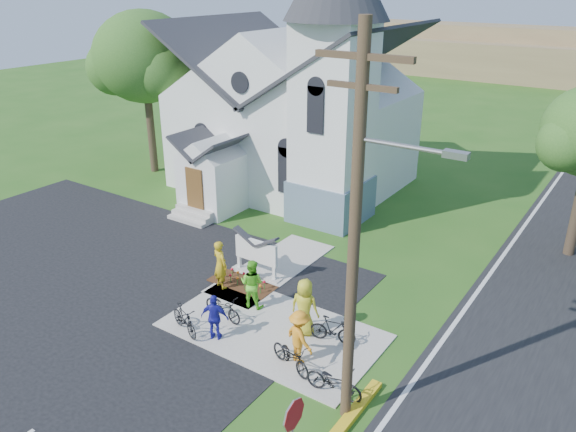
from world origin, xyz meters
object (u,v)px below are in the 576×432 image
Objects in this scene: cyclist_3 at (299,337)px; bike_3 at (333,330)px; cyclist_1 at (252,283)px; bike_2 at (291,356)px; cyclist_0 at (220,264)px; cyclist_4 at (305,307)px; bike_0 at (223,307)px; utility_pole at (357,229)px; bike_4 at (334,382)px; church_sign at (256,251)px; cyclist_2 at (215,317)px; stop_sign at (293,426)px; bike_1 at (184,320)px.

bike_3 is (0.34, 1.40, -0.41)m from cyclist_3.
cyclist_1 reaches higher than bike_2.
cyclist_1 reaches higher than bike_3.
bike_3 is at bearing -171.07° from cyclist_0.
cyclist_4 is at bearing 161.30° from cyclist_1.
utility_pole is at bearing -99.59° from bike_0.
bike_2 is at bearing 77.40° from bike_4.
cyclist_4 is at bearing 140.10° from utility_pole.
bike_2 is (4.28, -3.99, -0.54)m from church_sign.
cyclist_0 reaches higher than cyclist_2.
utility_pole is 8.92m from cyclist_0.
bike_2 is at bearing 124.57° from stop_sign.
utility_pole is 5.90× the size of bike_4.
church_sign is at bearing 144.40° from utility_pole.
stop_sign is at bearing 142.47° from cyclist_3.
church_sign is 0.22× the size of utility_pole.
stop_sign reaches higher than bike_3.
bike_2 is (-2.28, 0.71, -4.92)m from utility_pole.
cyclist_4 is (2.39, -0.35, 0.08)m from cyclist_1.
bike_0 is 0.96× the size of cyclist_3.
cyclist_0 is (-0.50, -1.52, -0.04)m from church_sign.
utility_pole is 5.81m from cyclist_4.
bike_1 is at bearing 114.64° from bike_2.
cyclist_4 is (4.14, -0.73, 0.03)m from cyclist_0.
bike_1 is 0.93× the size of bike_4.
bike_4 is (1.60, -0.71, -0.42)m from cyclist_3.
cyclist_1 is at bearing 152.22° from utility_pole.
bike_3 is (4.22, 2.23, -0.02)m from bike_1.
cyclist_2 is (-5.16, 3.31, -0.95)m from stop_sign.
cyclist_4 is (2.17, 1.84, 0.19)m from cyclist_2.
bike_1 is (0.92, -2.88, -0.46)m from cyclist_0.
bike_1 reaches higher than bike_3.
bike_0 is at bearing 7.82° from cyclist_4.
stop_sign is at bearing -88.51° from utility_pole.
cyclist_0 is 2.17m from bike_0.
cyclist_4 reaches higher than cyclist_2.
stop_sign reaches higher than bike_1.
cyclist_1 is at bearing 134.39° from stop_sign.
utility_pole is 6.01× the size of bike_2.
bike_0 is at bearing 90.17° from bike_3.
church_sign is at bearing -40.90° from cyclist_4.
bike_4 is (1.26, -2.11, -0.01)m from bike_3.
cyclist_3 is (4.30, -3.57, -0.12)m from church_sign.
stop_sign is 4.34m from bike_2.
cyclist_1 is 1.03× the size of cyclist_3.
utility_pole is 5.18× the size of cyclist_4.
cyclist_4 is at bearing -31.78° from church_sign.
cyclist_2 is 3.72m from bike_3.
cyclist_4 is (-2.93, 2.45, -4.39)m from utility_pole.
cyclist_3 is at bearing 16.57° from bike_2.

